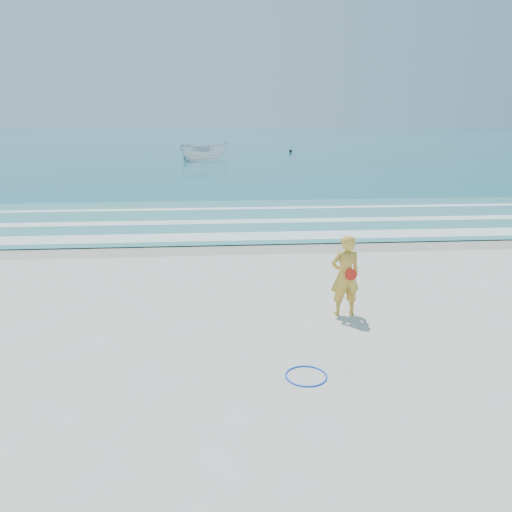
{
  "coord_description": "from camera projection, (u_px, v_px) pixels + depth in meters",
  "views": [
    {
      "loc": [
        -0.62,
        -8.44,
        4.46
      ],
      "look_at": [
        0.39,
        4.0,
        1.0
      ],
      "focal_mm": 35.0,
      "sensor_mm": 36.0,
      "label": 1
    }
  ],
  "objects": [
    {
      "name": "foam_mid",
      "position": [
        231.0,
        222.0,
        22.01
      ],
      "size": [
        400.0,
        0.9,
        0.01
      ],
      "primitive_type": "cube",
      "color": "white",
      "rests_on": "shallow"
    },
    {
      "name": "buoy",
      "position": [
        291.0,
        151.0,
        66.21
      ],
      "size": [
        0.43,
        0.43,
        0.43
      ],
      "primitive_type": "sphere",
      "color": "black",
      "rests_on": "ocean"
    },
    {
      "name": "woman",
      "position": [
        345.0,
        276.0,
        11.48
      ],
      "size": [
        0.74,
        0.53,
        1.91
      ],
      "color": "gold",
      "rests_on": "ground"
    },
    {
      "name": "foam_far",
      "position": [
        229.0,
        208.0,
        25.18
      ],
      "size": [
        400.0,
        0.6,
        0.01
      ],
      "primitive_type": "cube",
      "color": "white",
      "rests_on": "shallow"
    },
    {
      "name": "wet_sand",
      "position": [
        234.0,
        246.0,
        17.99
      ],
      "size": [
        400.0,
        2.4,
        0.0
      ],
      "primitive_type": "cube",
      "color": "#B2A893",
      "rests_on": "ground"
    },
    {
      "name": "ground",
      "position": [
        253.0,
        364.0,
        9.35
      ],
      "size": [
        400.0,
        400.0,
        0.0
      ],
      "primitive_type": "plane",
      "color": "silver",
      "rests_on": "ground"
    },
    {
      "name": "boat",
      "position": [
        204.0,
        151.0,
        53.04
      ],
      "size": [
        5.42,
        2.77,
        2.0
      ],
      "primitive_type": "imported",
      "rotation": [
        0.0,
        0.0,
        1.74
      ],
      "color": "silver",
      "rests_on": "ocean"
    },
    {
      "name": "shallow",
      "position": [
        230.0,
        218.0,
        22.79
      ],
      "size": [
        400.0,
        10.0,
        0.01
      ],
      "primitive_type": "cube",
      "color": "#59B7AD",
      "rests_on": "ocean"
    },
    {
      "name": "hoop",
      "position": [
        306.0,
        376.0,
        8.9
      ],
      "size": [
        0.94,
        0.94,
        0.03
      ],
      "primitive_type": "torus",
      "rotation": [
        0.0,
        0.0,
        -0.28
      ],
      "color": "#0D44F1",
      "rests_on": "ground"
    },
    {
      "name": "foam_near",
      "position": [
        233.0,
        236.0,
        19.23
      ],
      "size": [
        400.0,
        1.4,
        0.01
      ],
      "primitive_type": "cube",
      "color": "white",
      "rests_on": "shallow"
    },
    {
      "name": "ocean",
      "position": [
        218.0,
        139.0,
        110.21
      ],
      "size": [
        400.0,
        190.0,
        0.04
      ],
      "primitive_type": "cube",
      "color": "#19727F",
      "rests_on": "ground"
    }
  ]
}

